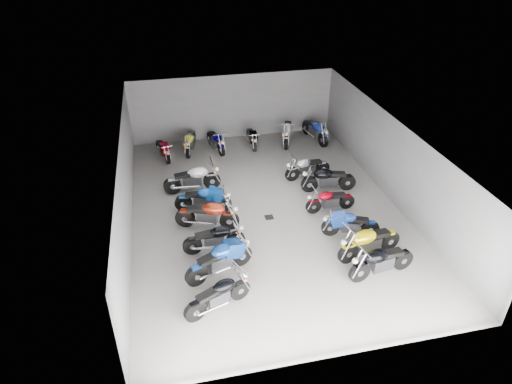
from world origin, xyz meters
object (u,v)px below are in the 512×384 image
(motorcycle_left_f, at_px, (193,179))
(motorcycle_right_a, at_px, (381,261))
(motorcycle_left_a, at_px, (219,295))
(motorcycle_right_d, at_px, (330,200))
(motorcycle_back_f, at_px, (315,130))
(motorcycle_right_b, at_px, (369,242))
(motorcycle_left_e, at_px, (204,199))
(motorcycle_right_c, at_px, (350,224))
(drain_grate, at_px, (269,217))
(motorcycle_left_b, at_px, (220,260))
(motorcycle_left_c, at_px, (215,238))
(motorcycle_back_a, at_px, (163,149))
(motorcycle_right_f, at_px, (307,167))
(motorcycle_back_e, at_px, (287,132))
(motorcycle_right_e, at_px, (328,179))
(motorcycle_left_d, at_px, (208,215))
(motorcycle_back_d, at_px, (252,137))
(motorcycle_back_b, at_px, (190,141))
(motorcycle_back_c, at_px, (216,141))

(motorcycle_left_f, height_order, motorcycle_right_a, motorcycle_left_f)
(motorcycle_left_a, distance_m, motorcycle_right_a, 5.13)
(motorcycle_right_d, distance_m, motorcycle_back_f, 6.38)
(motorcycle_right_a, height_order, motorcycle_right_b, motorcycle_right_b)
(motorcycle_left_e, relative_size, motorcycle_right_c, 1.08)
(motorcycle_right_c, xyz_separation_m, motorcycle_back_f, (1.40, 7.85, 0.08))
(drain_grate, xyz_separation_m, motorcycle_left_b, (-2.24, -2.73, 0.56))
(motorcycle_left_c, height_order, motorcycle_left_e, motorcycle_left_e)
(motorcycle_left_f, xyz_separation_m, motorcycle_right_d, (4.91, -2.60, -0.09))
(motorcycle_right_a, height_order, motorcycle_back_a, motorcycle_right_a)
(motorcycle_right_f, xyz_separation_m, motorcycle_back_e, (0.14, 3.65, 0.07))
(motorcycle_right_e, xyz_separation_m, motorcycle_back_e, (-0.34, 4.87, 0.03))
(motorcycle_left_d, relative_size, motorcycle_right_d, 1.15)
(motorcycle_left_a, height_order, motorcycle_left_e, motorcycle_left_e)
(motorcycle_back_d, bearing_deg, motorcycle_right_e, 113.78)
(motorcycle_left_b, distance_m, motorcycle_left_e, 3.69)
(motorcycle_left_a, xyz_separation_m, motorcycle_back_b, (0.19, 10.44, 0.01))
(motorcycle_right_a, distance_m, motorcycle_right_c, 2.15)
(motorcycle_back_b, xyz_separation_m, motorcycle_back_d, (2.97, -0.03, -0.06))
(motorcycle_right_e, height_order, motorcycle_right_f, motorcycle_right_e)
(motorcycle_left_d, bearing_deg, motorcycle_back_f, 154.07)
(drain_grate, bearing_deg, motorcycle_back_e, 68.60)
(motorcycle_left_f, height_order, motorcycle_right_d, motorcycle_left_f)
(motorcycle_back_b, xyz_separation_m, motorcycle_back_f, (6.19, -0.11, 0.05))
(motorcycle_back_c, height_order, motorcycle_back_f, motorcycle_back_f)
(motorcycle_right_d, relative_size, motorcycle_right_e, 0.86)
(motorcycle_left_a, height_order, motorcycle_back_e, motorcycle_back_e)
(motorcycle_left_d, distance_m, motorcycle_back_d, 7.03)
(motorcycle_right_f, bearing_deg, motorcycle_left_e, 99.88)
(motorcycle_right_a, relative_size, motorcycle_right_d, 1.17)
(motorcycle_back_e, bearing_deg, motorcycle_left_f, 55.03)
(motorcycle_left_d, height_order, motorcycle_back_f, motorcycle_back_f)
(motorcycle_left_a, distance_m, motorcycle_left_f, 6.74)
(motorcycle_right_b, distance_m, motorcycle_back_e, 9.14)
(motorcycle_left_b, distance_m, motorcycle_back_d, 9.41)
(motorcycle_left_d, relative_size, motorcycle_back_c, 1.11)
(motorcycle_left_e, distance_m, motorcycle_right_b, 6.27)
(motorcycle_left_b, bearing_deg, motorcycle_back_e, 129.84)
(drain_grate, xyz_separation_m, motorcycle_right_e, (2.78, 1.38, 0.54))
(motorcycle_right_d, xyz_separation_m, motorcycle_back_b, (-4.66, 6.30, 0.05))
(motorcycle_right_c, bearing_deg, motorcycle_back_a, 53.88)
(motorcycle_back_e, bearing_deg, drain_grate, 87.24)
(motorcycle_left_e, bearing_deg, motorcycle_left_f, -157.05)
(motorcycle_left_a, relative_size, motorcycle_right_d, 1.03)
(motorcycle_right_e, distance_m, motorcycle_back_d, 5.30)
(drain_grate, distance_m, motorcycle_back_e, 6.73)
(motorcycle_left_a, relative_size, motorcycle_back_a, 1.08)
(motorcycle_right_f, relative_size, motorcycle_back_b, 0.98)
(drain_grate, relative_size, motorcycle_back_a, 0.17)
(motorcycle_right_a, distance_m, motorcycle_right_d, 3.81)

